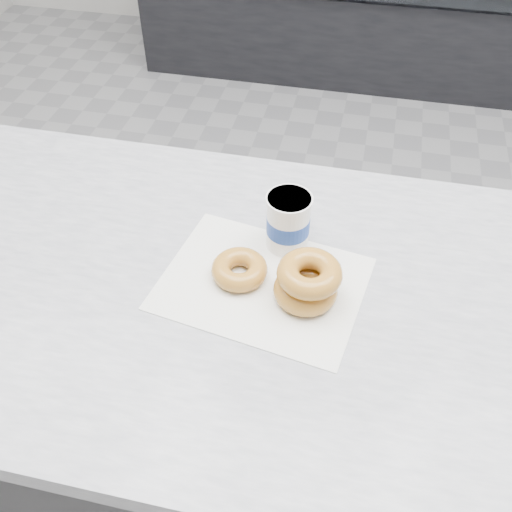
{
  "coord_description": "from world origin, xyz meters",
  "views": [
    {
      "loc": [
        0.12,
        -1.23,
        1.63
      ],
      "look_at": [
        -0.03,
        -0.55,
        0.94
      ],
      "focal_mm": 40.0,
      "sensor_mm": 36.0,
      "label": 1
    }
  ],
  "objects_px": {
    "counter": "(264,423)",
    "donut_single": "(239,269)",
    "donut_stack": "(307,282)",
    "coffee_cup": "(288,222)"
  },
  "relations": [
    {
      "from": "donut_stack",
      "to": "donut_single",
      "type": "bearing_deg",
      "value": 169.72
    },
    {
      "from": "donut_single",
      "to": "coffee_cup",
      "type": "relative_size",
      "value": 0.89
    },
    {
      "from": "counter",
      "to": "donut_single",
      "type": "relative_size",
      "value": 31.22
    },
    {
      "from": "donut_single",
      "to": "counter",
      "type": "bearing_deg",
      "value": -25.68
    },
    {
      "from": "donut_stack",
      "to": "coffee_cup",
      "type": "distance_m",
      "value": 0.13
    },
    {
      "from": "counter",
      "to": "donut_single",
      "type": "xyz_separation_m",
      "value": [
        -0.05,
        0.03,
        0.47
      ]
    },
    {
      "from": "counter",
      "to": "donut_stack",
      "type": "relative_size",
      "value": 27.24
    },
    {
      "from": "counter",
      "to": "donut_single",
      "type": "bearing_deg",
      "value": 154.32
    },
    {
      "from": "counter",
      "to": "coffee_cup",
      "type": "xyz_separation_m",
      "value": [
        0.01,
        0.12,
        0.5
      ]
    },
    {
      "from": "counter",
      "to": "donut_stack",
      "type": "distance_m",
      "value": 0.49
    }
  ]
}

